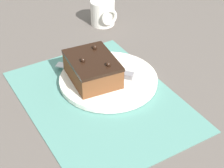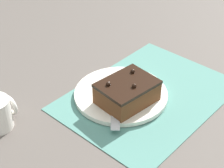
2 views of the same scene
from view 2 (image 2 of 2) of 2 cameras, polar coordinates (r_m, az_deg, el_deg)
name	(u,v)px [view 2 (image 2 of 2)]	position (r m, az deg, el deg)	size (l,w,h in m)	color
ground_plane	(148,96)	(1.02, 5.46, -1.85)	(3.00, 3.00, 0.00)	#544C47
placemat_woven	(148,96)	(1.02, 5.46, -1.76)	(0.46, 0.34, 0.00)	slate
cake_plate	(121,94)	(1.00, 1.36, -1.55)	(0.25, 0.25, 0.01)	white
chocolate_cake	(127,92)	(0.95, 2.31, -1.21)	(0.15, 0.12, 0.07)	brown
serving_knife	(115,93)	(0.99, 0.51, -1.34)	(0.17, 0.15, 0.01)	slate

